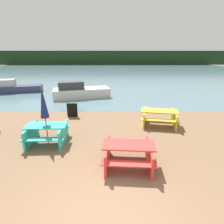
{
  "coord_description": "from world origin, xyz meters",
  "views": [
    {
      "loc": [
        0.09,
        -2.66,
        3.29
      ],
      "look_at": [
        0.2,
        4.58,
        0.85
      ],
      "focal_mm": 28.0,
      "sensor_mm": 36.0,
      "label": 1
    }
  ],
  "objects_px": {
    "picnic_table_yellow": "(159,116)",
    "boat_second": "(11,88)",
    "picnic_table_teal": "(47,132)",
    "umbrella_navy": "(43,103)",
    "picnic_table_red": "(128,153)",
    "boat": "(80,91)",
    "signboard": "(72,110)"
  },
  "relations": [
    {
      "from": "picnic_table_teal",
      "to": "boat",
      "type": "bearing_deg",
      "value": 89.43
    },
    {
      "from": "picnic_table_red",
      "to": "picnic_table_teal",
      "type": "height_order",
      "value": "picnic_table_teal"
    },
    {
      "from": "picnic_table_teal",
      "to": "boat",
      "type": "xyz_separation_m",
      "value": [
        0.07,
        7.32,
        0.04
      ]
    },
    {
      "from": "boat",
      "to": "boat_second",
      "type": "relative_size",
      "value": 0.92
    },
    {
      "from": "umbrella_navy",
      "to": "boat_second",
      "type": "bearing_deg",
      "value": 124.28
    },
    {
      "from": "boat",
      "to": "signboard",
      "type": "distance_m",
      "value": 4.42
    },
    {
      "from": "picnic_table_teal",
      "to": "boat",
      "type": "height_order",
      "value": "boat"
    },
    {
      "from": "picnic_table_yellow",
      "to": "boat_second",
      "type": "height_order",
      "value": "boat_second"
    },
    {
      "from": "picnic_table_teal",
      "to": "picnic_table_yellow",
      "type": "height_order",
      "value": "picnic_table_teal"
    },
    {
      "from": "picnic_table_teal",
      "to": "umbrella_navy",
      "type": "distance_m",
      "value": 1.15
    },
    {
      "from": "picnic_table_yellow",
      "to": "umbrella_navy",
      "type": "height_order",
      "value": "umbrella_navy"
    },
    {
      "from": "picnic_table_red",
      "to": "boat_second",
      "type": "relative_size",
      "value": 0.34
    },
    {
      "from": "picnic_table_red",
      "to": "boat_second",
      "type": "height_order",
      "value": "boat_second"
    },
    {
      "from": "picnic_table_red",
      "to": "boat",
      "type": "distance_m",
      "value": 9.28
    },
    {
      "from": "picnic_table_teal",
      "to": "umbrella_navy",
      "type": "bearing_deg",
      "value": -90.0
    },
    {
      "from": "picnic_table_red",
      "to": "picnic_table_teal",
      "type": "distance_m",
      "value": 3.32
    },
    {
      "from": "umbrella_navy",
      "to": "signboard",
      "type": "distance_m",
      "value": 3.17
    },
    {
      "from": "umbrella_navy",
      "to": "boat",
      "type": "relative_size",
      "value": 0.48
    },
    {
      "from": "picnic_table_yellow",
      "to": "umbrella_navy",
      "type": "distance_m",
      "value": 5.2
    },
    {
      "from": "picnic_table_red",
      "to": "umbrella_navy",
      "type": "relative_size",
      "value": 0.77
    },
    {
      "from": "picnic_table_red",
      "to": "umbrella_navy",
      "type": "xyz_separation_m",
      "value": [
        -2.96,
        1.5,
        1.15
      ]
    },
    {
      "from": "boat",
      "to": "signboard",
      "type": "xyz_separation_m",
      "value": [
        0.3,
        -4.41,
        -0.1
      ]
    },
    {
      "from": "picnic_table_teal",
      "to": "boat_second",
      "type": "bearing_deg",
      "value": 124.28
    },
    {
      "from": "signboard",
      "to": "picnic_table_red",
      "type": "bearing_deg",
      "value": -59.57
    },
    {
      "from": "picnic_table_yellow",
      "to": "boat_second",
      "type": "distance_m",
      "value": 13.35
    },
    {
      "from": "picnic_table_yellow",
      "to": "boat_second",
      "type": "bearing_deg",
      "value": 145.86
    },
    {
      "from": "picnic_table_yellow",
      "to": "boat_second",
      "type": "relative_size",
      "value": 0.39
    },
    {
      "from": "picnic_table_red",
      "to": "picnic_table_yellow",
      "type": "bearing_deg",
      "value": 60.69
    },
    {
      "from": "boat",
      "to": "signboard",
      "type": "bearing_deg",
      "value": -100.0
    },
    {
      "from": "picnic_table_red",
      "to": "picnic_table_teal",
      "type": "bearing_deg",
      "value": 153.09
    },
    {
      "from": "picnic_table_teal",
      "to": "umbrella_navy",
      "type": "relative_size",
      "value": 0.71
    },
    {
      "from": "picnic_table_yellow",
      "to": "signboard",
      "type": "distance_m",
      "value": 4.56
    }
  ]
}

